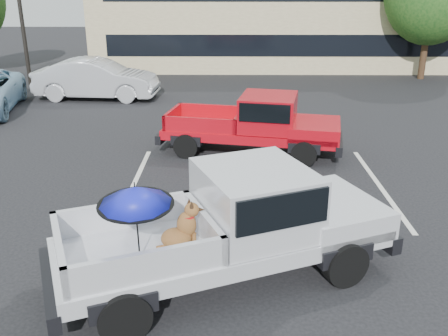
# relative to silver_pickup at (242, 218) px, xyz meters

# --- Properties ---
(ground) EXTENTS (90.00, 90.00, 0.00)m
(ground) POSITION_rel_silver_pickup_xyz_m (0.46, 1.89, -1.05)
(ground) COLOR black
(ground) RESTS_ON ground
(stripe_left) EXTENTS (0.12, 5.00, 0.01)m
(stripe_left) POSITION_rel_silver_pickup_xyz_m (-2.54, 3.89, -1.05)
(stripe_left) COLOR silver
(stripe_left) RESTS_ON ground
(stripe_right) EXTENTS (0.12, 5.00, 0.01)m
(stripe_right) POSITION_rel_silver_pickup_xyz_m (3.46, 3.89, -1.05)
(stripe_right) COLOR silver
(stripe_right) RESTS_ON ground
(motel_building) EXTENTS (20.40, 8.40, 6.30)m
(motel_building) POSITION_rel_silver_pickup_xyz_m (2.46, 22.88, 2.15)
(motel_building) COLOR tan
(motel_building) RESTS_ON ground
(silver_pickup) EXTENTS (6.01, 3.99, 2.06)m
(silver_pickup) POSITION_rel_silver_pickup_xyz_m (0.00, 0.00, 0.00)
(silver_pickup) COLOR black
(silver_pickup) RESTS_ON ground
(red_pickup) EXTENTS (5.40, 2.76, 1.70)m
(red_pickup) POSITION_rel_silver_pickup_xyz_m (0.74, 6.32, -0.12)
(red_pickup) COLOR black
(red_pickup) RESTS_ON ground
(silver_sedan) EXTENTS (5.13, 2.09, 1.65)m
(silver_sedan) POSITION_rel_silver_pickup_xyz_m (-5.71, 13.26, -0.22)
(silver_sedan) COLOR #B5B7BC
(silver_sedan) RESTS_ON ground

